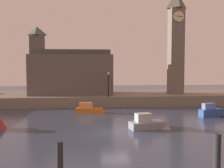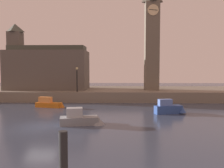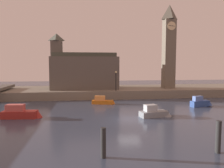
{
  "view_description": "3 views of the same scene",
  "coord_description": "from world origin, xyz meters",
  "px_view_note": "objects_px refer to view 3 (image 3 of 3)",
  "views": [
    {
      "loc": [
        -2.37,
        -22.61,
        5.71
      ],
      "look_at": [
        1.13,
        15.4,
        3.29
      ],
      "focal_mm": 41.7,
      "sensor_mm": 36.0,
      "label": 1
    },
    {
      "loc": [
        6.57,
        -19.77,
        4.92
      ],
      "look_at": [
        5.55,
        15.87,
        2.57
      ],
      "focal_mm": 38.63,
      "sensor_mm": 36.0,
      "label": 2
    },
    {
      "loc": [
        -4.97,
        -23.77,
        6.19
      ],
      "look_at": [
        0.06,
        16.52,
        2.58
      ],
      "focal_mm": 34.88,
      "sensor_mm": 36.0,
      "label": 3
    }
  ],
  "objects_px": {
    "parliament_hall": "(83,71)",
    "boat_dinghy_red": "(22,113)",
    "mooring_post_right": "(218,137)",
    "boat_patrol_orange": "(104,101)",
    "clock_tower": "(169,46)",
    "boat_cruiser_grey": "(156,113)",
    "mooring_post_left": "(103,143)",
    "boat_tour_blue": "(201,103)",
    "streetlamp": "(116,78)"
  },
  "relations": [
    {
      "from": "parliament_hall",
      "to": "boat_patrol_orange",
      "type": "height_order",
      "value": "parliament_hall"
    },
    {
      "from": "mooring_post_right",
      "to": "boat_patrol_orange",
      "type": "bearing_deg",
      "value": 107.51
    },
    {
      "from": "parliament_hall",
      "to": "boat_dinghy_red",
      "type": "xyz_separation_m",
      "value": [
        -6.87,
        -17.0,
        -4.41
      ]
    },
    {
      "from": "parliament_hall",
      "to": "boat_patrol_orange",
      "type": "bearing_deg",
      "value": -70.18
    },
    {
      "from": "mooring_post_left",
      "to": "boat_tour_blue",
      "type": "xyz_separation_m",
      "value": [
        15.9,
        16.02,
        -0.44
      ]
    },
    {
      "from": "boat_dinghy_red",
      "to": "streetlamp",
      "type": "bearing_deg",
      "value": 44.2
    },
    {
      "from": "mooring_post_left",
      "to": "mooring_post_right",
      "type": "bearing_deg",
      "value": -1.38
    },
    {
      "from": "mooring_post_left",
      "to": "boat_dinghy_red",
      "type": "bearing_deg",
      "value": 125.06
    },
    {
      "from": "clock_tower",
      "to": "mooring_post_left",
      "type": "height_order",
      "value": "clock_tower"
    },
    {
      "from": "streetlamp",
      "to": "boat_tour_blue",
      "type": "xyz_separation_m",
      "value": [
        11.55,
        -8.46,
        -3.15
      ]
    },
    {
      "from": "parliament_hall",
      "to": "mooring_post_left",
      "type": "relative_size",
      "value": 6.25
    },
    {
      "from": "parliament_hall",
      "to": "streetlamp",
      "type": "height_order",
      "value": "parliament_hall"
    },
    {
      "from": "boat_dinghy_red",
      "to": "boat_cruiser_grey",
      "type": "distance_m",
      "value": 15.72
    },
    {
      "from": "streetlamp",
      "to": "boat_cruiser_grey",
      "type": "distance_m",
      "value": 14.45
    },
    {
      "from": "parliament_hall",
      "to": "streetlamp",
      "type": "xyz_separation_m",
      "value": [
        5.92,
        -4.56,
        -1.26
      ]
    },
    {
      "from": "boat_dinghy_red",
      "to": "boat_cruiser_grey",
      "type": "xyz_separation_m",
      "value": [
        15.66,
        -1.34,
        -0.09
      ]
    },
    {
      "from": "parliament_hall",
      "to": "boat_patrol_orange",
      "type": "distance_m",
      "value": 10.8
    },
    {
      "from": "streetlamp",
      "to": "boat_dinghy_red",
      "type": "distance_m",
      "value": 18.12
    },
    {
      "from": "mooring_post_right",
      "to": "boat_cruiser_grey",
      "type": "distance_m",
      "value": 10.94
    },
    {
      "from": "mooring_post_right",
      "to": "boat_tour_blue",
      "type": "bearing_deg",
      "value": 64.21
    },
    {
      "from": "boat_dinghy_red",
      "to": "boat_patrol_orange",
      "type": "relative_size",
      "value": 1.21
    },
    {
      "from": "clock_tower",
      "to": "boat_patrol_orange",
      "type": "relative_size",
      "value": 4.26
    },
    {
      "from": "mooring_post_right",
      "to": "boat_patrol_orange",
      "type": "distance_m",
      "value": 21.0
    },
    {
      "from": "parliament_hall",
      "to": "boat_tour_blue",
      "type": "height_order",
      "value": "parliament_hall"
    },
    {
      "from": "streetlamp",
      "to": "boat_dinghy_red",
      "type": "xyz_separation_m",
      "value": [
        -12.79,
        -12.44,
        -3.15
      ]
    },
    {
      "from": "boat_tour_blue",
      "to": "boat_cruiser_grey",
      "type": "bearing_deg",
      "value": -148.48
    },
    {
      "from": "boat_tour_blue",
      "to": "mooring_post_right",
      "type": "bearing_deg",
      "value": -115.79
    },
    {
      "from": "parliament_hall",
      "to": "boat_cruiser_grey",
      "type": "distance_m",
      "value": 20.83
    },
    {
      "from": "clock_tower",
      "to": "boat_cruiser_grey",
      "type": "xyz_separation_m",
      "value": [
        -8.28,
        -17.33,
        -9.47
      ]
    },
    {
      "from": "clock_tower",
      "to": "mooring_post_left",
      "type": "xyz_separation_m",
      "value": [
        -15.5,
        -28.02,
        -8.94
      ]
    },
    {
      "from": "boat_cruiser_grey",
      "to": "streetlamp",
      "type": "bearing_deg",
      "value": 101.75
    },
    {
      "from": "clock_tower",
      "to": "streetlamp",
      "type": "relative_size",
      "value": 4.64
    },
    {
      "from": "streetlamp",
      "to": "mooring_post_right",
      "type": "xyz_separation_m",
      "value": [
        3.71,
        -24.67,
        -2.59
      ]
    },
    {
      "from": "boat_tour_blue",
      "to": "parliament_hall",
      "type": "bearing_deg",
      "value": 143.31
    },
    {
      "from": "mooring_post_right",
      "to": "boat_cruiser_grey",
      "type": "xyz_separation_m",
      "value": [
        -0.85,
        10.89,
        -0.66
      ]
    },
    {
      "from": "mooring_post_left",
      "to": "boat_cruiser_grey",
      "type": "bearing_deg",
      "value": 56.0
    },
    {
      "from": "boat_patrol_orange",
      "to": "boat_cruiser_grey",
      "type": "relative_size",
      "value": 0.94
    },
    {
      "from": "mooring_post_right",
      "to": "boat_patrol_orange",
      "type": "xyz_separation_m",
      "value": [
        -6.31,
        20.01,
        -0.69
      ]
    },
    {
      "from": "mooring_post_right",
      "to": "boat_dinghy_red",
      "type": "height_order",
      "value": "mooring_post_right"
    },
    {
      "from": "parliament_hall",
      "to": "boat_cruiser_grey",
      "type": "xyz_separation_m",
      "value": [
        8.79,
        -18.34,
        -4.51
      ]
    },
    {
      "from": "boat_dinghy_red",
      "to": "clock_tower",
      "type": "bearing_deg",
      "value": 33.73
    },
    {
      "from": "mooring_post_left",
      "to": "boat_dinghy_red",
      "type": "xyz_separation_m",
      "value": [
        -8.45,
        12.04,
        -0.44
      ]
    },
    {
      "from": "clock_tower",
      "to": "parliament_hall",
      "type": "xyz_separation_m",
      "value": [
        -17.07,
        1.02,
        -4.97
      ]
    },
    {
      "from": "parliament_hall",
      "to": "streetlamp",
      "type": "distance_m",
      "value": 7.58
    },
    {
      "from": "boat_patrol_orange",
      "to": "mooring_post_left",
      "type": "bearing_deg",
      "value": -95.04
    },
    {
      "from": "mooring_post_left",
      "to": "parliament_hall",
      "type": "bearing_deg",
      "value": 93.1
    },
    {
      "from": "boat_patrol_orange",
      "to": "boat_cruiser_grey",
      "type": "height_order",
      "value": "boat_cruiser_grey"
    },
    {
      "from": "parliament_hall",
      "to": "boat_dinghy_red",
      "type": "height_order",
      "value": "parliament_hall"
    },
    {
      "from": "mooring_post_right",
      "to": "boat_tour_blue",
      "type": "height_order",
      "value": "mooring_post_right"
    },
    {
      "from": "mooring_post_right",
      "to": "boat_tour_blue",
      "type": "distance_m",
      "value": 18.02
    }
  ]
}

